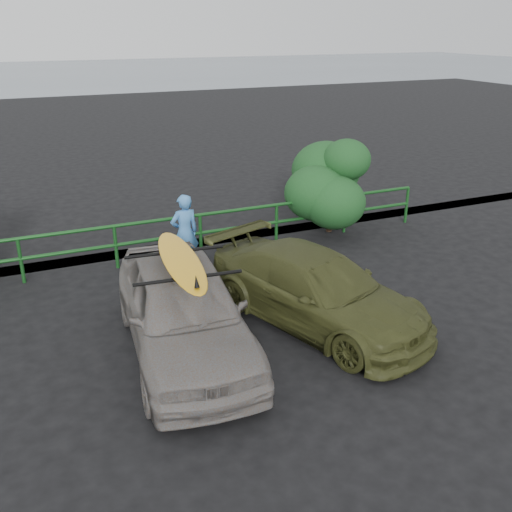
{
  "coord_description": "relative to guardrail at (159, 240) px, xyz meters",
  "views": [
    {
      "loc": [
        -2.9,
        -7.19,
        5.16
      ],
      "look_at": [
        1.01,
        1.73,
        1.18
      ],
      "focal_mm": 40.0,
      "sensor_mm": 36.0,
      "label": 1
    }
  ],
  "objects": [
    {
      "name": "guardrail",
      "position": [
        0.0,
        0.0,
        0.0
      ],
      "size": [
        14.0,
        0.08,
        1.04
      ],
      "primitive_type": null,
      "color": "#144919",
      "rests_on": "ground"
    },
    {
      "name": "shrub_right",
      "position": [
        5.0,
        0.5,
        0.74
      ],
      "size": [
        3.2,
        2.4,
        2.52
      ],
      "primitive_type": null,
      "color": "#1A471D",
      "rests_on": "ground"
    },
    {
      "name": "ground",
      "position": [
        0.0,
        -5.0,
        -0.52
      ],
      "size": [
        80.0,
        80.0,
        0.0
      ],
      "primitive_type": "plane",
      "color": "black"
    },
    {
      "name": "man",
      "position": [
        0.41,
        -0.7,
        0.36
      ],
      "size": [
        0.67,
        0.48,
        1.75
      ],
      "primitive_type": "imported",
      "rotation": [
        0.0,
        0.0,
        3.23
      ],
      "color": "#407FC2",
      "rests_on": "ground"
    },
    {
      "name": "roof_rack",
      "position": [
        -0.64,
        -4.06,
        1.09
      ],
      "size": [
        1.77,
        1.32,
        0.06
      ],
      "primitive_type": null,
      "rotation": [
        0.0,
        0.0,
        -0.09
      ],
      "color": "black",
      "rests_on": "sedan"
    },
    {
      "name": "sedan",
      "position": [
        -0.64,
        -4.06,
        0.27
      ],
      "size": [
        2.28,
        4.79,
        1.58
      ],
      "primitive_type": "imported",
      "rotation": [
        0.0,
        0.0,
        -0.09
      ],
      "color": "slate",
      "rests_on": "ground"
    },
    {
      "name": "surfboard",
      "position": [
        -0.64,
        -4.06,
        1.15
      ],
      "size": [
        0.82,
        2.78,
        0.08
      ],
      "primitive_type": "ellipsoid",
      "rotation": [
        0.0,
        0.0,
        -0.09
      ],
      "color": "gold",
      "rests_on": "roof_rack"
    },
    {
      "name": "olive_vehicle",
      "position": [
        1.86,
        -4.04,
        0.15
      ],
      "size": [
        3.27,
        4.95,
        1.33
      ],
      "primitive_type": "imported",
      "rotation": [
        0.0,
        0.0,
        0.33
      ],
      "color": "#3B3E1B",
      "rests_on": "ground"
    },
    {
      "name": "ocean",
      "position": [
        0.0,
        55.0,
        -0.52
      ],
      "size": [
        200.0,
        200.0,
        0.0
      ],
      "primitive_type": "plane",
      "color": "slate",
      "rests_on": "ground"
    }
  ]
}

